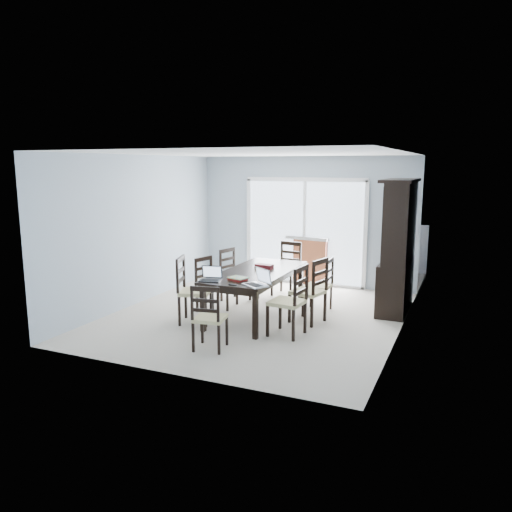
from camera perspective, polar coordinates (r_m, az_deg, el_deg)
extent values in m
plane|color=beige|center=(8.18, 0.03, -6.88)|extent=(5.00, 5.00, 0.00)
plane|color=white|center=(7.81, 0.03, 11.66)|extent=(5.00, 5.00, 0.00)
cube|color=#98A8B6|center=(10.22, 5.63, 3.99)|extent=(4.50, 0.02, 2.60)
cube|color=#98A8B6|center=(9.02, -13.22, 2.93)|extent=(0.02, 5.00, 2.60)
cube|color=#98A8B6|center=(7.30, 16.45, 1.09)|extent=(0.02, 5.00, 2.60)
cube|color=gray|center=(11.38, 7.07, -2.28)|extent=(4.50, 2.00, 0.10)
cube|color=#99999E|center=(12.22, 8.46, 1.42)|extent=(4.50, 0.06, 1.10)
cube|color=black|center=(7.99, 0.03, -1.87)|extent=(1.00, 2.20, 0.04)
cube|color=black|center=(8.00, 0.03, -2.29)|extent=(0.88, 2.08, 0.10)
cube|color=black|center=(7.40, -6.08, -6.01)|extent=(0.07, 0.07, 0.69)
cube|color=black|center=(7.04, -0.07, -6.81)|extent=(0.07, 0.07, 0.69)
cube|color=black|center=(9.13, 0.11, -2.79)|extent=(0.07, 0.07, 0.69)
cube|color=black|center=(8.84, 5.12, -3.28)|extent=(0.07, 0.07, 0.69)
cube|color=black|center=(8.72, 15.63, -3.28)|extent=(0.45, 1.30, 0.85)
cube|color=black|center=(8.53, 16.18, 3.74)|extent=(0.38, 1.30, 1.30)
cube|color=black|center=(8.49, 16.21, 8.28)|extent=(0.50, 1.38, 0.05)
cube|color=black|center=(8.15, 14.44, 3.53)|extent=(0.02, 0.36, 1.18)
cube|color=black|center=(8.56, 14.89, 3.82)|extent=(0.02, 0.36, 1.18)
cube|color=black|center=(8.97, 15.30, 4.09)|extent=(0.02, 0.36, 1.18)
cube|color=silver|center=(10.23, 5.58, 2.59)|extent=(2.40, 0.02, 2.10)
cube|color=white|center=(10.12, 5.66, 8.70)|extent=(2.52, 0.05, 0.08)
cube|color=white|center=(10.21, 5.55, 2.58)|extent=(0.06, 0.05, 2.10)
cube|color=white|center=(10.40, 5.45, -3.03)|extent=(2.52, 0.05, 0.05)
cube|color=black|center=(8.09, -8.02, -5.46)|extent=(0.05, 0.05, 0.46)
cube|color=black|center=(7.72, -8.75, -6.27)|extent=(0.05, 0.05, 0.46)
cube|color=black|center=(8.01, -5.18, -5.58)|extent=(0.05, 0.05, 0.46)
cube|color=black|center=(7.63, -5.76, -6.41)|extent=(0.05, 0.05, 0.46)
cube|color=#CAC186|center=(7.79, -6.97, -4.11)|extent=(0.57, 0.57, 0.05)
cube|color=black|center=(8.64, -5.04, -4.58)|extent=(0.04, 0.04, 0.40)
cube|color=black|center=(8.40, -6.74, -5.05)|extent=(0.04, 0.04, 0.40)
cube|color=black|center=(8.41, -3.29, -4.99)|extent=(0.04, 0.04, 0.40)
cube|color=black|center=(8.16, -5.00, -5.49)|extent=(0.04, 0.04, 0.40)
cube|color=#CAC186|center=(8.34, -5.04, -3.53)|extent=(0.49, 0.49, 0.05)
cube|color=black|center=(9.29, -2.45, -3.45)|extent=(0.04, 0.04, 0.42)
cube|color=black|center=(9.02, -3.97, -3.88)|extent=(0.04, 0.04, 0.42)
cube|color=black|center=(9.06, -0.68, -3.79)|extent=(0.04, 0.04, 0.42)
cube|color=black|center=(8.79, -2.19, -4.25)|extent=(0.04, 0.04, 0.42)
cube|color=#CAC186|center=(8.99, -2.33, -2.40)|extent=(0.50, 0.50, 0.05)
cube|color=black|center=(7.00, 4.29, -7.93)|extent=(0.04, 0.04, 0.46)
cube|color=black|center=(7.35, 5.64, -7.05)|extent=(0.04, 0.04, 0.46)
cube|color=black|center=(7.17, 1.33, -7.46)|extent=(0.04, 0.04, 0.46)
cube|color=black|center=(7.51, 2.79, -6.63)|extent=(0.04, 0.04, 0.46)
cube|color=#CAC186|center=(7.18, 3.53, -5.31)|extent=(0.49, 0.49, 0.05)
cube|color=black|center=(7.60, 6.39, -6.50)|extent=(0.04, 0.04, 0.45)
cube|color=black|center=(7.94, 7.88, -5.81)|extent=(0.04, 0.04, 0.45)
cube|color=black|center=(7.80, 3.85, -6.01)|extent=(0.04, 0.04, 0.45)
cube|color=black|center=(8.13, 5.41, -5.36)|extent=(0.04, 0.04, 0.45)
cube|color=#CAC186|center=(7.80, 5.92, -4.12)|extent=(0.53, 0.53, 0.05)
cube|color=black|center=(8.27, 7.95, -5.34)|extent=(0.03, 0.03, 0.40)
cube|color=black|center=(8.60, 8.56, -4.74)|extent=(0.03, 0.03, 0.40)
cube|color=black|center=(8.36, 5.59, -5.11)|extent=(0.03, 0.03, 0.40)
cube|color=black|center=(8.69, 6.29, -4.52)|extent=(0.03, 0.03, 0.40)
cube|color=#CAC186|center=(8.42, 7.13, -3.45)|extent=(0.40, 0.40, 0.05)
cube|color=black|center=(6.66, -7.19, -9.24)|extent=(0.04, 0.04, 0.40)
cube|color=black|center=(6.54, -4.26, -9.53)|extent=(0.04, 0.04, 0.40)
cube|color=black|center=(6.97, -6.15, -8.31)|extent=(0.04, 0.04, 0.40)
cube|color=black|center=(6.86, -3.35, -8.57)|extent=(0.04, 0.04, 0.40)
cube|color=#CAC186|center=(6.68, -5.27, -7.10)|extent=(0.45, 0.45, 0.05)
cube|color=black|center=(9.54, 5.00, -3.04)|extent=(0.04, 0.04, 0.44)
cube|color=black|center=(9.70, 2.91, -2.78)|extent=(0.04, 0.04, 0.44)
cube|color=black|center=(9.20, 3.98, -3.53)|extent=(0.04, 0.04, 0.44)
cube|color=black|center=(9.37, 1.83, -3.25)|extent=(0.04, 0.04, 0.44)
cube|color=#CAC186|center=(9.40, 3.44, -1.69)|extent=(0.47, 0.47, 0.05)
cube|color=black|center=(7.34, -5.27, -2.80)|extent=(0.35, 0.28, 0.02)
cube|color=silver|center=(7.31, -5.28, -2.00)|extent=(0.27, 0.10, 0.16)
cube|color=#B7B7B9|center=(7.02, -0.11, -3.36)|extent=(0.43, 0.40, 0.02)
cube|color=silver|center=(6.99, -0.12, -2.39)|extent=(0.28, 0.20, 0.19)
cube|color=#9A2913|center=(7.36, -2.12, -2.65)|extent=(0.30, 0.27, 0.03)
cube|color=gold|center=(7.36, -2.06, -2.49)|extent=(0.32, 0.27, 0.01)
cube|color=black|center=(7.07, -2.64, -3.28)|extent=(0.13, 0.08, 0.01)
cube|color=#4B0F16|center=(8.17, 0.95, -1.20)|extent=(0.30, 0.16, 0.07)
cube|color=maroon|center=(11.19, 5.32, 0.22)|extent=(2.07, 1.90, 0.92)
cube|color=gray|center=(11.12, 5.36, 2.72)|extent=(2.13, 1.95, 0.06)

